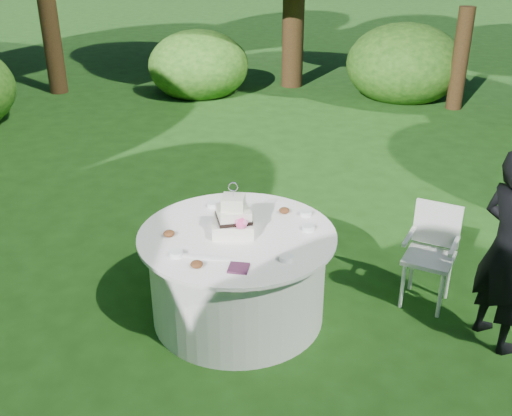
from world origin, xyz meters
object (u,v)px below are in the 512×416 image
at_px(guest, 509,250).
at_px(cake, 234,219).
at_px(chair, 432,247).
at_px(table, 238,275).
at_px(napkins, 239,268).

xyz_separation_m(guest, cake, (-2.06, 0.03, 0.08)).
distance_m(guest, chair, 0.74).
relative_size(guest, table, 1.03).
height_order(guest, table, guest).
relative_size(table, chair, 1.79).
xyz_separation_m(napkins, cake, (-0.14, 0.55, 0.10)).
bearing_deg(guest, cake, 60.15).
bearing_deg(chair, cake, -163.60).
bearing_deg(guest, napkins, 76.05).
xyz_separation_m(cake, chair, (1.59, 0.47, -0.37)).
height_order(napkins, cake, cake).
bearing_deg(guest, table, 60.75).
relative_size(napkins, guest, 0.09).
bearing_deg(napkins, guest, 15.14).
bearing_deg(guest, chair, 13.98).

